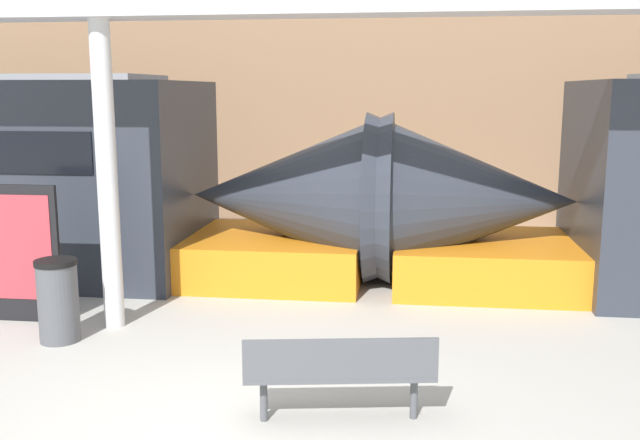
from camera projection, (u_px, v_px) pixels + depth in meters
name	position (u px, v px, depth m)	size (l,w,h in m)	color
station_wall	(344.00, 111.00, 15.67)	(56.00, 0.20, 5.00)	#937051
bench_near	(340.00, 369.00, 6.33)	(1.76, 0.71, 0.84)	#4C4F54
trash_bin	(58.00, 300.00, 8.45)	(0.49, 0.49, 0.99)	#4C4F54
poster_board	(19.00, 253.00, 9.12)	(1.08, 0.07, 1.79)	black
support_column_near	(107.00, 178.00, 8.75)	(0.25, 0.25, 3.79)	silver
canopy_beam	(98.00, 7.00, 8.38)	(28.00, 0.60, 0.28)	#B7B7BC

